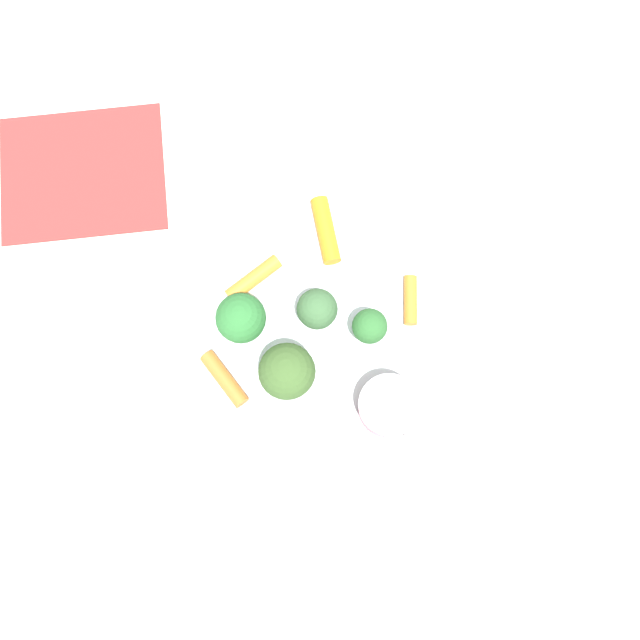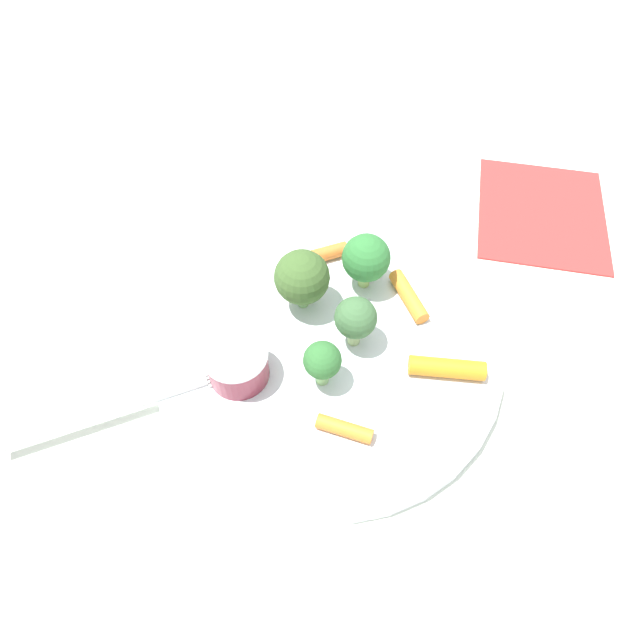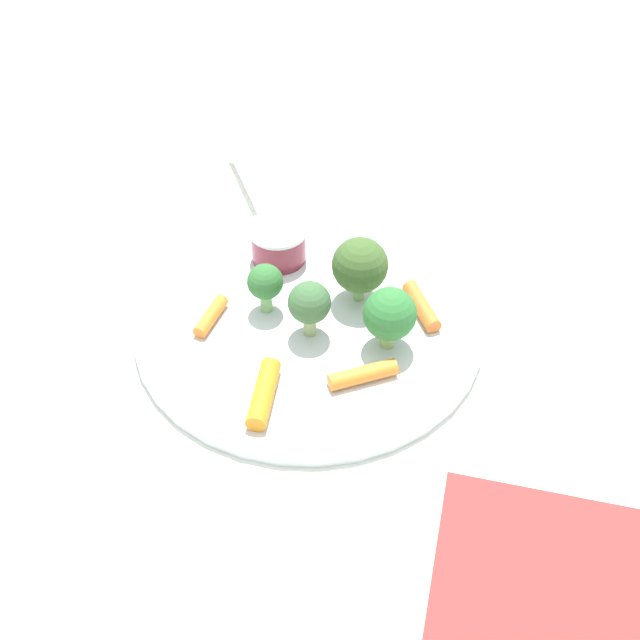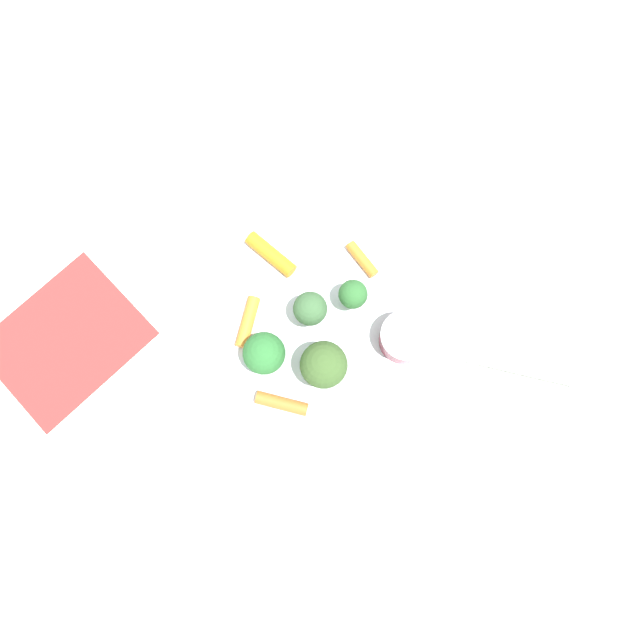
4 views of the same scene
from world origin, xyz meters
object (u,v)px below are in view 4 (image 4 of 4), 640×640
(broccoli_floret_0, at_px, (310,309))
(carrot_stick_1, at_px, (362,259))
(broccoli_floret_1, at_px, (324,365))
(carrot_stick_3, at_px, (282,403))
(carrot_stick_0, at_px, (248,322))
(napkin, at_px, (66,340))
(plate, at_px, (328,328))
(sauce_cup, at_px, (404,338))
(broccoli_floret_3, at_px, (264,353))
(carrot_stick_2, at_px, (269,256))
(fork, at_px, (485,363))
(broccoli_floret_2, at_px, (353,295))

(broccoli_floret_0, distance_m, carrot_stick_1, 0.08)
(broccoli_floret_1, bearing_deg, carrot_stick_3, -89.04)
(broccoli_floret_1, distance_m, carrot_stick_3, 0.06)
(carrot_stick_0, distance_m, napkin, 0.19)
(broccoli_floret_1, distance_m, carrot_stick_1, 0.13)
(carrot_stick_0, relative_size, carrot_stick_3, 1.02)
(plate, relative_size, carrot_stick_1, 6.76)
(plate, distance_m, napkin, 0.27)
(broccoli_floret_1, relative_size, carrot_stick_3, 1.14)
(carrot_stick_3, distance_m, napkin, 0.24)
(carrot_stick_0, relative_size, napkin, 0.35)
(plate, distance_m, carrot_stick_0, 0.08)
(sauce_cup, relative_size, broccoli_floret_1, 0.84)
(plate, bearing_deg, napkin, -125.91)
(broccoli_floret_3, relative_size, carrot_stick_1, 1.29)
(broccoli_floret_3, xyz_separation_m, napkin, (-0.15, -0.15, -0.04))
(carrot_stick_0, height_order, carrot_stick_3, same)
(carrot_stick_0, xyz_separation_m, carrot_stick_2, (-0.04, 0.06, 0.00))
(plate, bearing_deg, carrot_stick_0, -130.64)
(carrot_stick_3, bearing_deg, broccoli_floret_1, 90.96)
(carrot_stick_1, height_order, napkin, carrot_stick_1)
(carrot_stick_0, xyz_separation_m, fork, (0.18, 0.16, -0.00))
(sauce_cup, height_order, carrot_stick_0, sauce_cup)
(sauce_cup, xyz_separation_m, carrot_stick_3, (-0.03, -0.13, -0.01))
(fork, bearing_deg, sauce_cup, -143.48)
(sauce_cup, xyz_separation_m, carrot_stick_2, (-0.15, -0.05, -0.01))
(broccoli_floret_2, bearing_deg, carrot_stick_1, 127.28)
(carrot_stick_2, bearing_deg, sauce_cup, 18.38)
(sauce_cup, distance_m, carrot_stick_1, 0.09)
(sauce_cup, height_order, carrot_stick_1, sauce_cup)
(carrot_stick_2, relative_size, fork, 0.39)
(fork, bearing_deg, carrot_stick_2, -155.38)
(carrot_stick_3, height_order, fork, carrot_stick_3)
(sauce_cup, relative_size, broccoli_floret_2, 1.11)
(fork, bearing_deg, napkin, -131.83)
(broccoli_floret_3, bearing_deg, carrot_stick_2, 141.46)
(broccoli_floret_0, height_order, carrot_stick_2, broccoli_floret_0)
(broccoli_floret_1, relative_size, broccoli_floret_2, 1.32)
(sauce_cup, relative_size, carrot_stick_1, 1.18)
(fork, bearing_deg, broccoli_floret_3, -129.38)
(broccoli_floret_1, height_order, carrot_stick_2, broccoli_floret_1)
(sauce_cup, xyz_separation_m, fork, (0.07, 0.05, -0.01))
(napkin, bearing_deg, broccoli_floret_0, 56.58)
(carrot_stick_0, bearing_deg, broccoli_floret_3, -9.99)
(sauce_cup, distance_m, carrot_stick_2, 0.16)
(broccoli_floret_2, xyz_separation_m, carrot_stick_0, (-0.05, -0.10, -0.02))
(broccoli_floret_0, xyz_separation_m, carrot_stick_0, (-0.03, -0.05, -0.03))
(broccoli_floret_0, xyz_separation_m, fork, (0.15, 0.11, -0.03))
(broccoli_floret_3, distance_m, carrot_stick_0, 0.05)
(broccoli_floret_2, height_order, carrot_stick_2, broccoli_floret_2)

